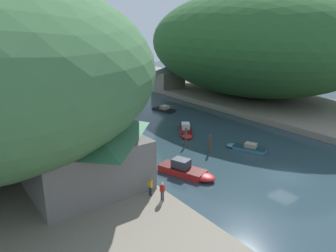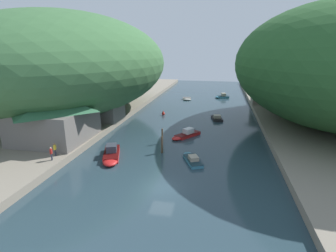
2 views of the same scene
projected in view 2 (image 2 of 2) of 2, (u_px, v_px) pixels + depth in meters
The scene contains 18 objects.
water_surface at pixel (193, 117), 55.79m from camera, with size 130.00×130.00×0.00m, color #283D47.
left_bank at pixel (89, 110), 60.24m from camera, with size 22.00×120.00×0.95m.
right_bank at pixel (316, 121), 51.06m from camera, with size 22.00×120.00×0.95m.
hillside_left at pixel (69, 64), 53.29m from camera, with size 38.09×53.33×20.14m.
waterfront_building at pixel (54, 116), 38.48m from camera, with size 10.56×10.86×6.98m.
boathouse_shed at pixel (101, 106), 49.84m from camera, with size 7.91×6.53×5.13m.
right_bank_cottage at pixel (265, 93), 64.03m from camera, with size 6.69×5.54×4.89m.
boat_cabin_cruiser at pixel (222, 97), 76.97m from camera, with size 4.32×3.15×1.45m.
boat_yellow_tender at pixel (217, 118), 54.26m from camera, with size 2.73×5.30×0.99m.
boat_white_cruiser at pixel (186, 135), 43.29m from camera, with size 4.71×5.71×1.34m.
boat_red_skiff at pixel (192, 159), 34.10m from camera, with size 3.42×5.22×0.94m.
boat_mid_channel at pixel (111, 155), 34.83m from camera, with size 3.91×6.65×1.64m.
boat_open_rowboat at pixel (187, 99), 74.51m from camera, with size 2.74×3.49×0.54m.
mooring_post_nearest at pixel (162, 145), 36.50m from camera, with size 0.30×0.30×2.42m.
mooring_post_second at pixel (162, 136), 40.09m from camera, with size 0.25×0.25×2.44m.
channel_buoy_near at pixel (163, 113), 57.25m from camera, with size 0.71×0.71×1.07m.
person_on_quay at pixel (55, 149), 33.12m from camera, with size 0.29×0.41×1.69m.
person_by_boathouse at pixel (51, 153), 31.84m from camera, with size 0.33×0.43×1.69m.
Camera 2 is at (5.54, -23.97, 14.15)m, focal length 28.00 mm.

